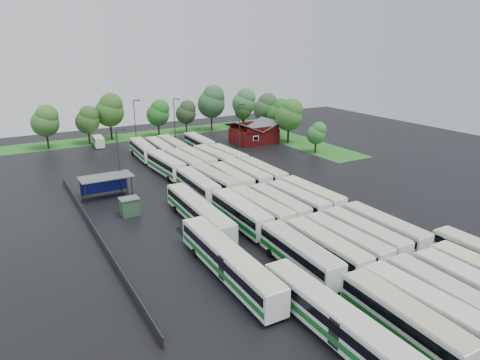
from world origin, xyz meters
TOP-DOWN VIEW (x-y plane):
  - ground at (0.00, 0.00)m, footprint 160.00×160.00m
  - brick_building at (24.00, 42.77)m, footprint 10.07×8.60m
  - wash_shed at (-17.20, 22.02)m, footprint 8.20×4.20m
  - utility_hut at (-16.20, 12.60)m, footprint 2.70×2.20m
  - grass_strip_north at (2.00, 64.80)m, footprint 80.00×10.00m
  - grass_strip_east at (34.00, 42.80)m, footprint 10.00×50.00m
  - west_fence at (-22.20, 8.00)m, footprint 0.10×50.00m
  - bus_r0c0 at (-4.23, -25.92)m, footprint 3.07×12.67m
  - bus_r0c1 at (-1.19, -25.75)m, footprint 3.05×12.59m
  - bus_r0c2 at (1.84, -25.67)m, footprint 2.96×12.40m
  - bus_r0c3 at (5.26, -26.21)m, footprint 2.93×12.38m
  - bus_r1c0 at (-4.57, -12.17)m, footprint 3.15×12.59m
  - bus_r1c1 at (-1.18, -12.66)m, footprint 2.80×12.34m
  - bus_r1c2 at (1.90, -12.55)m, footprint 2.80×12.33m
  - bus_r1c3 at (5.07, -12.34)m, footprint 2.64×12.30m
  - bus_r1c4 at (8.56, -12.18)m, footprint 2.63×12.33m
  - bus_r2c0 at (-4.27, 1.09)m, footprint 2.95×12.72m
  - bus_r2c1 at (-1.32, 0.87)m, footprint 3.07×12.77m
  - bus_r2c2 at (1.93, 1.01)m, footprint 2.66×12.14m
  - bus_r2c3 at (5.32, 1.06)m, footprint 2.86×12.06m
  - bus_r2c4 at (8.26, 1.43)m, footprint 2.93×12.43m
  - bus_r3c0 at (-4.40, 14.72)m, footprint 2.98×12.54m
  - bus_r3c1 at (-1.04, 15.14)m, footprint 3.20×12.48m
  - bus_r3c2 at (2.02, 15.06)m, footprint 2.94×12.15m
  - bus_r3c3 at (5.15, 15.08)m, footprint 2.83×12.50m
  - bus_r3c4 at (8.35, 14.97)m, footprint 2.86×12.25m
  - bus_r4c0 at (-4.53, 28.49)m, footprint 3.14×12.65m
  - bus_r4c1 at (-1.12, 28.11)m, footprint 3.25×12.65m
  - bus_r4c2 at (2.02, 28.59)m, footprint 2.87×12.30m
  - bus_r4c3 at (5.34, 28.12)m, footprint 3.24×12.59m
  - bus_r4c4 at (8.58, 28.14)m, footprint 2.89×12.11m
  - bus_r5c0 at (-4.56, 42.11)m, footprint 3.25×12.57m
  - bus_r5c1 at (-1.02, 41.66)m, footprint 2.98×12.09m
  - bus_r5c2 at (2.18, 42.09)m, footprint 2.72×12.14m
  - bus_r5c4 at (8.45, 41.65)m, footprint 2.99×12.25m
  - artic_bus_west_a at (-9.20, -23.35)m, footprint 2.61×18.23m
  - artic_bus_west_b at (-9.00, 4.40)m, footprint 3.08×18.23m
  - artic_bus_west_c at (-12.15, -9.74)m, footprint 3.04×19.00m
  - minibus at (-10.40, 57.58)m, footprint 2.53×5.79m
  - tree_north_0 at (-20.86, 61.17)m, footprint 6.23×6.23m
  - tree_north_1 at (-11.55, 61.37)m, footprint 5.66×5.66m
  - tree_north_2 at (-5.57, 63.57)m, footprint 7.13×7.13m
  - tree_north_3 at (6.18, 61.07)m, footprint 5.87×5.87m
  - tree_north_4 at (14.07, 61.25)m, footprint 5.43×5.43m
  - tree_north_5 at (21.76, 61.15)m, footprint 7.57×7.57m
  - tree_north_6 at (32.47, 61.53)m, footprint 6.77×6.77m
  - tree_east_0 at (30.60, 26.94)m, footprint 4.29×4.25m
  - tree_east_1 at (31.22, 38.00)m, footprint 6.56×6.56m
  - tree_east_2 at (33.09, 44.93)m, footprint 6.03×6.03m
  - tree_east_3 at (32.99, 51.01)m, footprint 6.50×6.50m
  - tree_east_4 at (31.70, 60.84)m, footprint 4.76×4.76m
  - lamp_post_ne at (17.76, 39.04)m, footprint 1.59×0.31m
  - lamp_post_nw at (-14.35, 23.25)m, footprint 1.64×0.32m
  - lamp_post_back_w at (-2.02, 54.40)m, footprint 1.68×0.33m
  - lamp_post_back_e at (8.01, 54.41)m, footprint 1.62×0.31m
  - puddle_0 at (-1.33, -19.72)m, footprint 4.03×4.03m
  - puddle_1 at (5.71, -21.68)m, footprint 4.24×4.24m
  - puddle_2 at (-10.23, 2.24)m, footprint 6.60×6.60m
  - puddle_3 at (7.90, -1.01)m, footprint 4.74×4.74m
  - puddle_4 at (15.58, -17.18)m, footprint 3.64×3.64m

SIDE VIEW (x-z plane):
  - ground at x=0.00m, z-range 0.00..0.00m
  - puddle_0 at x=-1.33m, z-range 0.00..0.01m
  - puddle_1 at x=5.71m, z-range 0.00..0.01m
  - puddle_2 at x=-10.23m, z-range 0.00..0.01m
  - puddle_3 at x=7.90m, z-range 0.00..0.01m
  - puddle_4 at x=15.58m, z-range 0.00..0.01m
  - grass_strip_north at x=2.00m, z-range 0.00..0.01m
  - grass_strip_east at x=34.00m, z-range 0.00..0.01m
  - west_fence at x=-22.20m, z-range 0.00..1.20m
  - utility_hut at x=-16.20m, z-range 0.01..2.63m
  - minibus at x=-10.40m, z-range 0.13..2.60m
  - bus_r2c3 at x=5.32m, z-range 0.17..3.51m
  - bus_r5c1 at x=-1.02m, z-range 0.17..3.51m
  - bus_r4c4 at x=8.58m, z-range 0.17..3.52m
  - bus_r3c2 at x=2.02m, z-range 0.17..3.53m
  - bus_r5c2 at x=2.18m, z-range 0.17..3.54m
  - bus_r2c2 at x=1.93m, z-range 0.17..3.54m
  - bus_r5c4 at x=8.45m, z-range 0.17..3.56m
  - brick_building at x=24.00m, z-range -0.83..4.56m
  - bus_r3c4 at x=8.35m, z-range 0.17..3.57m
  - artic_bus_west_b at x=-9.00m, z-range 0.18..3.55m
  - bus_r4c2 at x=2.02m, z-range 0.17..3.58m
  - artic_bus_west_a at x=-9.20m, z-range 0.18..3.57m
  - bus_r1c2 at x=1.90m, z-range 0.17..3.59m
  - bus_r1c3 at x=5.07m, z-range 0.17..3.59m
  - bus_r1c1 at x=-1.18m, z-range 0.17..3.60m
  - bus_r0c3 at x=5.26m, z-range 0.17..3.60m
  - bus_r1c4 at x=8.56m, z-range 0.17..3.60m
  - bus_r0c2 at x=1.84m, z-range 0.17..3.60m
  - bus_r2c4 at x=8.26m, z-range 0.17..3.61m
  - bus_r3c1 at x=-1.04m, z-range 0.17..3.62m
  - bus_r5c0 at x=-4.56m, z-range 0.17..3.64m
  - bus_r3c3 at x=5.15m, z-range 0.17..3.64m
  - bus_r3c0 at x=-4.40m, z-range 0.17..3.65m
  - bus_r4c3 at x=5.34m, z-range 0.17..3.65m
  - bus_r1c0 at x=-4.57m, z-range 0.17..3.65m
  - bus_r0c1 at x=-1.19m, z-range 0.17..3.66m
  - bus_r4c1 at x=-1.12m, z-range 0.17..3.66m
  - bus_r4c0 at x=-4.53m, z-range 0.17..3.67m
  - bus_r0c0 at x=-4.23m, z-range 0.18..3.68m
  - bus_r2c0 at x=-4.27m, z-range 0.18..3.70m
  - bus_r2c1 at x=-1.32m, z-range 0.18..3.71m
  - artic_bus_west_c at x=-12.15m, z-range 0.19..3.71m
  - wash_shed at x=-17.20m, z-range 1.20..4.78m
  - tree_east_0 at x=30.60m, z-range 1.00..8.05m
  - tree_east_4 at x=31.70m, z-range 1.13..9.00m
  - tree_north_4 at x=14.07m, z-range 1.29..10.27m
  - lamp_post_ne at x=17.76m, z-range 0.83..11.19m
  - tree_north_1 at x=-11.55m, z-range 1.34..10.71m
  - lamp_post_back_e at x=8.01m, z-range 0.85..11.34m
  - lamp_post_nw at x=-14.35m, z-range 0.86..11.48m
  - tree_north_3 at x=6.18m, z-range 1.39..11.11m
  - lamp_post_back_w at x=-2.02m, z-range 0.88..11.78m
  - tree_east_2 at x=33.09m, z-range 1.43..11.41m
  - tree_north_0 at x=-20.86m, z-range 1.48..11.80m
  - tree_east_3 at x=32.99m, z-range 1.54..12.30m
  - tree_east_1 at x=31.22m, z-range 1.56..12.43m
  - tree_north_6 at x=32.47m, z-range 1.60..12.82m
  - tree_north_2 at x=-5.57m, z-range 1.69..13.51m
  - tree_north_5 at x=21.76m, z-range 1.80..14.34m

